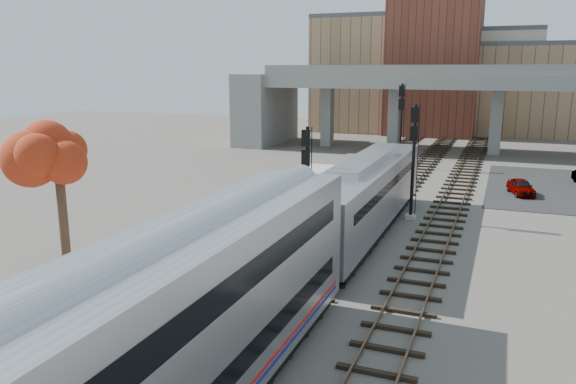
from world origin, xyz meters
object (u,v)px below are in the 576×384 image
Objects in this scene: signal_mast_mid at (413,164)px; tree at (57,151)px; locomotive at (364,194)px; car_a at (521,187)px; signal_mast_near at (307,192)px; signal_mast_far at (401,125)px.

tree is at bearing -135.97° from signal_mast_mid.
car_a is (8.46, 13.83, -1.66)m from locomotive.
tree is (-12.28, -9.87, 3.11)m from locomotive.
tree is 2.13× the size of car_a.
signal_mast_near is 26.32m from signal_mast_far.
tree reaches higher than signal_mast_near.
signal_mast_mid is at bearing 63.07° from locomotive.
tree reaches higher than locomotive.
locomotive is 16.06m from tree.
tree reaches higher than signal_mast_mid.
signal_mast_near reaches higher than car_a.
locomotive is 22.67m from signal_mast_far.
signal_mast_near is 12.10m from tree.
car_a is at bearing -39.41° from signal_mast_far.
signal_mast_mid is 12.16m from car_a.
locomotive is 3.01× the size of signal_mast_near.
locomotive is 5.58× the size of car_a.
signal_mast_near is 0.87× the size of tree.
signal_mast_far is 1.07× the size of tree.
locomotive is 2.62× the size of tree.
signal_mast_far reaches higher than locomotive.
signal_mast_near is 0.81× the size of signal_mast_far.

